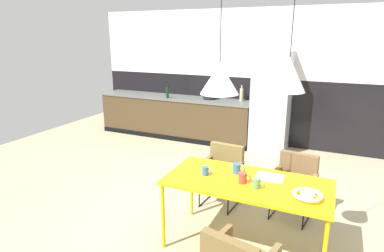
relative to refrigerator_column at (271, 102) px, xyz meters
The scene contains 19 objects.
ground_plane 3.15m from the refrigerator_column, 93.98° to the right, with size 9.57×9.57×0.00m, color tan.
back_wall_splashback_dark 0.50m from the refrigerator_column, 120.11° to the left, with size 7.36×0.12×1.33m, color black.
back_wall_panel_upper 1.13m from the refrigerator_column, 120.11° to the left, with size 7.36×0.12×1.33m, color silver.
kitchen_counter 2.11m from the refrigerator_column, behind, with size 3.41×0.63×0.88m.
refrigerator_column is the anchor object (origin of this frame).
dining_table 3.20m from the refrigerator_column, 82.78° to the right, with size 1.61×0.79×0.75m.
armchair_head_of_table 2.46m from the refrigerator_column, 71.49° to the right, with size 0.55×0.54×0.77m.
armchair_facing_counter 2.40m from the refrigerator_column, 93.16° to the right, with size 0.53×0.51×0.77m.
fruit_bowl 3.45m from the refrigerator_column, 73.51° to the right, with size 0.26×0.26×0.06m.
open_book 3.05m from the refrigerator_column, 78.89° to the right, with size 0.28×0.22×0.02m.
mug_short_terracotta 3.20m from the refrigerator_column, 90.55° to the right, with size 0.12×0.07×0.09m.
mug_glass_clear 3.32m from the refrigerator_column, 80.99° to the right, with size 0.12×0.08×0.10m.
mug_white_ceramic 3.25m from the refrigerator_column, 83.43° to the right, with size 0.13×0.08×0.11m.
mug_tall_blue 3.03m from the refrigerator_column, 85.29° to the right, with size 0.13×0.08×0.11m.
cooking_pot 1.27m from the refrigerator_column, behind, with size 0.27×0.27×0.15m.
bottle_spice_small 0.64m from the refrigerator_column, 166.51° to the left, with size 0.07×0.07×0.31m.
bottle_vinegar_dark 2.12m from the refrigerator_column, behind, with size 0.06×0.06×0.30m.
pendant_lamp_over_table_near 3.24m from the refrigerator_column, 88.58° to the right, with size 0.38×0.38×1.01m.
pendant_lamp_over_table_far 3.40m from the refrigerator_column, 77.27° to the right, with size 0.30×0.30×0.94m.
Camera 1 is at (1.33, -3.07, 2.14)m, focal length 30.34 mm.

